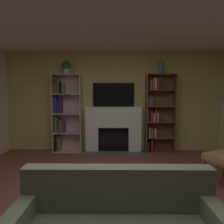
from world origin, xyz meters
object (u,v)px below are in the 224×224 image
(vase_with_flowers, at_px, (161,67))
(tv, at_px, (114,95))
(fireplace, at_px, (113,128))
(bookshelf_right, at_px, (156,113))
(potted_plant, at_px, (66,67))
(bookshelf_left, at_px, (64,114))

(vase_with_flowers, bearing_deg, tv, 174.11)
(fireplace, xyz_separation_m, bookshelf_right, (1.08, 0.01, 0.37))
(bookshelf_right, bearing_deg, vase_with_flowers, -18.06)
(tv, xyz_separation_m, vase_with_flowers, (1.16, -0.12, 0.67))
(tv, xyz_separation_m, potted_plant, (-1.16, -0.12, 0.68))
(tv, distance_m, potted_plant, 1.35)
(fireplace, height_order, bookshelf_right, bookshelf_right)
(bookshelf_right, distance_m, potted_plant, 2.51)
(fireplace, bearing_deg, vase_with_flowers, -1.04)
(tv, bearing_deg, bookshelf_right, -4.86)
(bookshelf_left, bearing_deg, tv, 3.90)
(tv, distance_m, vase_with_flowers, 1.35)
(bookshelf_left, relative_size, potted_plant, 5.97)
(potted_plant, distance_m, vase_with_flowers, 2.32)
(bookshelf_right, height_order, potted_plant, potted_plant)
(bookshelf_left, distance_m, vase_with_flowers, 2.67)
(bookshelf_left, bearing_deg, bookshelf_right, -0.15)
(tv, distance_m, bookshelf_left, 1.34)
(bookshelf_left, xyz_separation_m, bookshelf_right, (2.33, -0.01, 0.01))
(bookshelf_left, bearing_deg, potted_plant, -20.56)
(bookshelf_left, height_order, bookshelf_right, same)
(bookshelf_left, bearing_deg, fireplace, -0.61)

